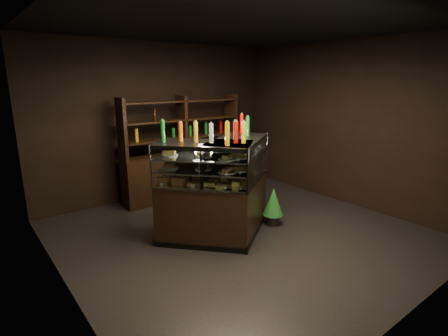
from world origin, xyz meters
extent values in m
plane|color=black|center=(0.00, 0.00, 0.00)|extent=(5.00, 5.00, 0.00)
cube|color=black|center=(0.00, 2.50, 1.50)|extent=(5.00, 0.02, 3.00)
cube|color=black|center=(0.00, -2.50, 1.50)|extent=(5.00, 0.02, 3.00)
cube|color=black|center=(2.50, 0.00, 1.50)|extent=(0.02, 5.00, 3.00)
cube|color=black|center=(-2.50, 0.00, 1.50)|extent=(0.02, 5.00, 3.00)
cube|color=black|center=(0.00, 0.00, 3.00)|extent=(5.00, 5.00, 0.02)
cube|color=black|center=(-0.02, 0.08, 0.43)|extent=(1.45, 1.29, 0.86)
cube|color=black|center=(-0.02, 0.08, 0.04)|extent=(1.50, 1.33, 0.08)
cube|color=black|center=(-0.02, 0.08, 1.43)|extent=(1.45, 1.29, 0.06)
cube|color=silver|center=(-0.02, 0.08, 0.87)|extent=(1.38, 1.21, 0.02)
cube|color=silver|center=(-0.02, 0.08, 1.07)|extent=(1.38, 1.21, 0.02)
cube|color=silver|center=(-0.02, 0.08, 1.25)|extent=(1.38, 1.21, 0.02)
cube|color=white|center=(0.17, -0.19, 1.16)|extent=(1.08, 0.76, 0.61)
cylinder|color=silver|center=(0.71, 0.19, 1.16)|extent=(0.03, 0.03, 0.63)
cylinder|color=silver|center=(-0.37, -0.56, 1.16)|extent=(0.03, 0.03, 0.63)
cube|color=black|center=(-0.57, 0.15, 0.43)|extent=(1.37, 1.41, 0.86)
cube|color=black|center=(-0.57, 0.15, 0.04)|extent=(1.41, 1.45, 0.08)
cube|color=black|center=(-0.57, 0.15, 1.43)|extent=(1.37, 1.41, 0.06)
cube|color=silver|center=(-0.57, 0.15, 0.87)|extent=(1.29, 1.34, 0.02)
cube|color=silver|center=(-0.57, 0.15, 1.07)|extent=(1.29, 1.34, 0.02)
cube|color=silver|center=(-0.57, 0.15, 1.25)|extent=(1.29, 1.34, 0.02)
cube|color=white|center=(-0.82, -0.08, 1.16)|extent=(0.89, 0.98, 0.61)
cylinder|color=silver|center=(-0.37, -0.56, 1.16)|extent=(0.03, 0.03, 0.63)
cylinder|color=silver|center=(-1.25, 0.41, 1.16)|extent=(0.03, 0.03, 0.63)
cube|color=gold|center=(-0.45, -0.26, 0.91)|extent=(0.20, 0.18, 0.06)
cube|color=gold|center=(-0.27, -0.13, 0.91)|extent=(0.20, 0.18, 0.06)
cube|color=gold|center=(-0.09, -0.01, 0.91)|extent=(0.20, 0.18, 0.06)
cube|color=gold|center=(0.09, 0.12, 0.91)|extent=(0.20, 0.18, 0.06)
cube|color=gold|center=(0.27, 0.24, 0.91)|extent=(0.20, 0.18, 0.06)
cube|color=gold|center=(0.45, 0.37, 0.91)|extent=(0.20, 0.18, 0.06)
cylinder|color=white|center=(-0.43, -0.20, 1.09)|extent=(0.24, 0.24, 0.02)
cube|color=gold|center=(-0.43, -0.20, 1.12)|extent=(0.19, 0.17, 0.05)
cylinder|color=white|center=(-0.02, 0.08, 1.09)|extent=(0.24, 0.24, 0.02)
cube|color=gold|center=(-0.02, 0.08, 1.12)|extent=(0.19, 0.17, 0.05)
cylinder|color=white|center=(0.39, 0.37, 1.09)|extent=(0.24, 0.24, 0.02)
cube|color=gold|center=(0.39, 0.37, 1.12)|extent=(0.19, 0.17, 0.05)
cylinder|color=white|center=(-0.43, -0.20, 1.27)|extent=(0.24, 0.24, 0.02)
cube|color=gold|center=(-0.43, -0.20, 1.30)|extent=(0.19, 0.17, 0.05)
cylinder|color=white|center=(-0.02, 0.08, 1.27)|extent=(0.24, 0.24, 0.02)
cube|color=gold|center=(-0.02, 0.08, 1.30)|extent=(0.19, 0.17, 0.05)
cylinder|color=white|center=(0.39, 0.37, 1.27)|extent=(0.24, 0.24, 0.02)
cube|color=gold|center=(0.39, 0.37, 1.30)|extent=(0.19, 0.17, 0.05)
cube|color=gold|center=(-0.96, 0.53, 0.91)|extent=(0.19, 0.19, 0.06)
cube|color=gold|center=(-0.82, 0.37, 0.91)|extent=(0.19, 0.19, 0.06)
cube|color=gold|center=(-0.67, 0.20, 0.91)|extent=(0.19, 0.19, 0.06)
cube|color=gold|center=(-0.52, 0.04, 0.91)|extent=(0.19, 0.19, 0.06)
cube|color=gold|center=(-0.37, -0.12, 0.91)|extent=(0.19, 0.19, 0.06)
cube|color=gold|center=(-0.22, -0.28, 0.91)|extent=(0.19, 0.19, 0.06)
cylinder|color=white|center=(-0.90, 0.51, 1.09)|extent=(0.24, 0.24, 0.02)
cube|color=gold|center=(-0.90, 0.51, 1.12)|extent=(0.18, 0.18, 0.05)
cylinder|color=white|center=(-0.57, 0.15, 1.09)|extent=(0.24, 0.24, 0.02)
cube|color=gold|center=(-0.57, 0.15, 1.12)|extent=(0.18, 0.18, 0.05)
cylinder|color=white|center=(-0.23, -0.22, 1.09)|extent=(0.24, 0.24, 0.02)
cube|color=gold|center=(-0.23, -0.22, 1.12)|extent=(0.18, 0.18, 0.05)
cylinder|color=white|center=(-0.90, 0.51, 1.27)|extent=(0.24, 0.24, 0.02)
cube|color=gold|center=(-0.90, 0.51, 1.30)|extent=(0.18, 0.18, 0.05)
cylinder|color=white|center=(-0.57, 0.15, 1.27)|extent=(0.24, 0.24, 0.02)
cube|color=gold|center=(-0.57, 0.15, 1.30)|extent=(0.18, 0.18, 0.05)
cylinder|color=white|center=(-0.23, -0.22, 1.27)|extent=(0.24, 0.24, 0.02)
cube|color=gold|center=(-0.23, -0.22, 1.30)|extent=(0.18, 0.18, 0.05)
cylinder|color=#B20C0A|center=(-0.47, -0.23, 1.60)|extent=(0.06, 0.06, 0.28)
cylinder|color=silver|center=(-0.47, -0.23, 1.75)|extent=(0.03, 0.03, 0.02)
cylinder|color=black|center=(-0.29, -0.11, 1.60)|extent=(0.06, 0.06, 0.28)
cylinder|color=silver|center=(-0.29, -0.11, 1.75)|extent=(0.03, 0.03, 0.02)
cylinder|color=#147223|center=(-0.11, 0.02, 1.60)|extent=(0.06, 0.06, 0.28)
cylinder|color=silver|center=(-0.11, 0.02, 1.75)|extent=(0.03, 0.03, 0.02)
cylinder|color=#0F38B2|center=(0.07, 0.15, 1.60)|extent=(0.06, 0.06, 0.28)
cylinder|color=silver|center=(0.07, 0.15, 1.75)|extent=(0.03, 0.03, 0.02)
cylinder|color=yellow|center=(0.25, 0.27, 1.60)|extent=(0.06, 0.06, 0.28)
cylinder|color=silver|center=(0.25, 0.27, 1.75)|extent=(0.03, 0.03, 0.02)
cylinder|color=#D8590A|center=(0.43, 0.40, 1.60)|extent=(0.06, 0.06, 0.28)
cylinder|color=silver|center=(0.43, 0.40, 1.75)|extent=(0.03, 0.03, 0.02)
cylinder|color=#B20C0A|center=(-0.94, 0.55, 1.60)|extent=(0.06, 0.06, 0.28)
cylinder|color=silver|center=(-0.94, 0.55, 1.75)|extent=(0.03, 0.03, 0.02)
cylinder|color=black|center=(-0.79, 0.39, 1.60)|extent=(0.06, 0.06, 0.28)
cylinder|color=silver|center=(-0.79, 0.39, 1.75)|extent=(0.03, 0.03, 0.02)
cylinder|color=#147223|center=(-0.64, 0.23, 1.60)|extent=(0.06, 0.06, 0.28)
cylinder|color=silver|center=(-0.64, 0.23, 1.75)|extent=(0.03, 0.03, 0.02)
cylinder|color=#0F38B2|center=(-0.49, 0.06, 1.60)|extent=(0.06, 0.06, 0.28)
cylinder|color=silver|center=(-0.49, 0.06, 1.75)|extent=(0.03, 0.03, 0.02)
cylinder|color=yellow|center=(-0.35, -0.10, 1.60)|extent=(0.06, 0.06, 0.28)
cylinder|color=silver|center=(-0.35, -0.10, 1.75)|extent=(0.03, 0.03, 0.02)
cylinder|color=#D8590A|center=(-0.20, -0.26, 1.60)|extent=(0.06, 0.06, 0.28)
cylinder|color=silver|center=(-0.20, -0.26, 1.75)|extent=(0.03, 0.03, 0.02)
cylinder|color=black|center=(0.64, -0.06, 0.08)|extent=(0.22, 0.22, 0.16)
cone|color=#1B6127|center=(0.64, -0.06, 0.39)|extent=(0.33, 0.33, 0.45)
cone|color=#1B6127|center=(0.64, -0.06, 0.54)|extent=(0.25, 0.25, 0.32)
cube|color=black|center=(0.24, 2.05, 0.45)|extent=(2.45, 0.51, 0.90)
cube|color=black|center=(-0.95, 2.09, 1.45)|extent=(0.07, 0.38, 1.10)
cube|color=black|center=(0.24, 2.05, 1.45)|extent=(0.07, 0.38, 1.10)
cube|color=black|center=(1.43, 2.01, 1.45)|extent=(0.07, 0.38, 1.10)
cube|color=black|center=(0.24, 2.05, 1.20)|extent=(2.40, 0.46, 0.03)
cube|color=black|center=(0.24, 2.05, 1.55)|extent=(2.40, 0.46, 0.03)
cube|color=black|center=(0.24, 2.05, 1.90)|extent=(2.40, 0.46, 0.03)
cylinder|color=#B20C0A|center=(-0.68, 2.08, 1.32)|extent=(0.06, 0.06, 0.22)
cylinder|color=black|center=(-0.31, 2.07, 1.32)|extent=(0.06, 0.06, 0.22)
cylinder|color=#147223|center=(0.06, 2.06, 1.32)|extent=(0.06, 0.06, 0.22)
cylinder|color=#0F38B2|center=(0.43, 2.04, 1.32)|extent=(0.06, 0.06, 0.22)
cylinder|color=yellow|center=(0.80, 2.03, 1.32)|extent=(0.06, 0.06, 0.22)
cylinder|color=#D8590A|center=(1.17, 2.02, 1.32)|extent=(0.06, 0.06, 0.22)
camera|label=1|loc=(-3.26, -3.76, 2.33)|focal=28.00mm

